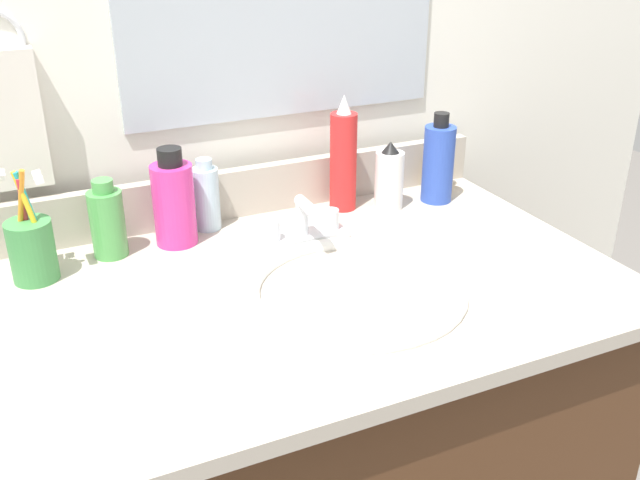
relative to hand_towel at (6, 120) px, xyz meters
name	(u,v)px	position (x,y,z in m)	size (l,w,h in m)	color
countertop	(312,289)	(0.38, -0.32, -0.23)	(0.96, 0.62, 0.02)	#B2A899
backsplash	(245,191)	(0.38, -0.02, -0.17)	(0.96, 0.02, 0.09)	#B2A899
back_wall	(240,275)	(0.38, 0.04, -0.38)	(2.06, 0.04, 1.30)	white
hand_towel	(6,120)	(0.00, 0.00, 0.00)	(0.11, 0.04, 0.22)	silver
sink_basin	(355,309)	(0.43, -0.37, -0.25)	(0.34, 0.34, 0.11)	white
faucet	(303,227)	(0.43, -0.18, -0.19)	(0.16, 0.10, 0.08)	silver
bottle_soap_pink	(174,202)	(0.23, -0.09, -0.14)	(0.07, 0.07, 0.17)	#D8338C
bottle_oil_amber	(441,170)	(0.79, -0.06, -0.18)	(0.05, 0.05, 0.08)	gold
bottle_lotion_white	(389,178)	(0.64, -0.11, -0.16)	(0.05, 0.05, 0.13)	white
bottle_toner_green	(107,222)	(0.12, -0.09, -0.16)	(0.06, 0.06, 0.13)	#4C9E4C
bottle_shampoo_blue	(438,162)	(0.74, -0.12, -0.14)	(0.06, 0.06, 0.17)	#2D4CB2
bottle_spray_red	(343,159)	(0.56, -0.07, -0.12)	(0.05, 0.05, 0.22)	red
bottle_gel_clear	(206,197)	(0.30, -0.05, -0.16)	(0.05, 0.05, 0.13)	silver
cup_green	(32,248)	(0.00, -0.13, -0.17)	(0.07, 0.07, 0.18)	#3F8C47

